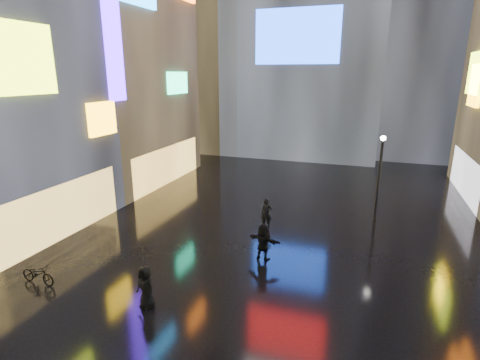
% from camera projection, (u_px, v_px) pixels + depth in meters
% --- Properties ---
extents(ground, '(140.00, 140.00, 0.00)m').
position_uv_depth(ground, '(285.00, 227.00, 21.89)').
color(ground, black).
rests_on(ground, ground).
extents(building_left_far, '(10.28, 12.00, 22.00)m').
position_uv_depth(building_left_far, '(106.00, 43.00, 29.37)').
color(building_left_far, black).
rests_on(building_left_far, ground).
extents(tower_flank_left, '(10.00, 10.00, 26.00)m').
position_uv_depth(tower_flank_left, '(210.00, 34.00, 42.73)').
color(tower_flank_left, black).
rests_on(tower_flank_left, ground).
extents(lamp_far, '(0.30, 0.30, 5.20)m').
position_uv_depth(lamp_far, '(379.00, 174.00, 22.09)').
color(lamp_far, black).
rests_on(lamp_far, ground).
extents(pedestrian_4, '(0.94, 0.74, 1.69)m').
position_uv_depth(pedestrian_4, '(146.00, 287.00, 14.18)').
color(pedestrian_4, black).
rests_on(pedestrian_4, ground).
extents(pedestrian_5, '(1.74, 0.89, 1.79)m').
position_uv_depth(pedestrian_5, '(263.00, 242.00, 17.84)').
color(pedestrian_5, black).
rests_on(pedestrian_5, ground).
extents(pedestrian_6, '(0.71, 0.54, 1.74)m').
position_uv_depth(pedestrian_6, '(266.00, 214.00, 21.48)').
color(pedestrian_6, black).
rests_on(pedestrian_6, ground).
extents(umbrella_2, '(1.29, 1.28, 0.85)m').
position_uv_depth(umbrella_2, '(143.00, 256.00, 13.84)').
color(umbrella_2, black).
rests_on(umbrella_2, pedestrian_4).
extents(bicycle, '(1.76, 0.67, 0.91)m').
position_uv_depth(bicycle, '(38.00, 274.00, 15.86)').
color(bicycle, black).
rests_on(bicycle, ground).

